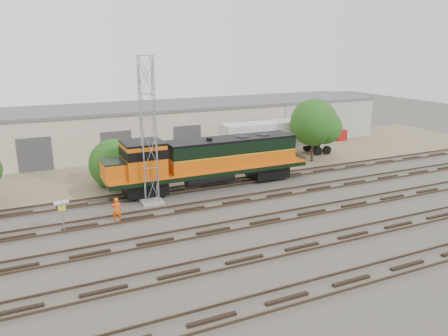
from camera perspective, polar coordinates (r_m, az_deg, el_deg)
name	(u,v)px	position (r m, az deg, el deg)	size (l,w,h in m)	color
ground	(245,208)	(33.62, 2.82, -5.28)	(140.00, 140.00, 0.00)	#47423A
dirt_strip	(180,163)	(46.78, -5.75, 0.68)	(80.00, 16.00, 0.02)	#726047
tracks	(265,221)	(31.16, 5.40, -6.91)	(80.00, 20.40, 0.28)	black
warehouse	(158,126)	(53.66, -8.63, 5.39)	(58.40, 10.40, 5.30)	beige
locomotive	(206,160)	(37.76, -2.34, 1.02)	(18.13, 3.18, 4.36)	black
signal_tower	(148,134)	(33.80, -9.84, 4.38)	(1.68, 1.68, 11.37)	gray
sign_post	(62,210)	(30.57, -20.39, -5.17)	(0.95, 0.22, 2.35)	gray
worker	(117,210)	(31.67, -13.84, -5.32)	(0.66, 0.43, 1.81)	#F7530D
semi_trailer	(281,134)	(49.05, 7.47, 4.37)	(13.29, 3.16, 4.06)	silver
dumpster_blue	(293,137)	(56.73, 8.98, 3.96)	(1.60, 1.50, 1.50)	navy
dumpster_red	(339,135)	(59.86, 14.83, 4.19)	(1.50, 1.40, 1.40)	maroon
tree_mid	(118,165)	(39.64, -13.72, 0.34)	(4.69, 4.47, 4.47)	#382619
tree_east	(317,124)	(47.34, 12.02, 5.67)	(5.23, 4.99, 6.73)	#382619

